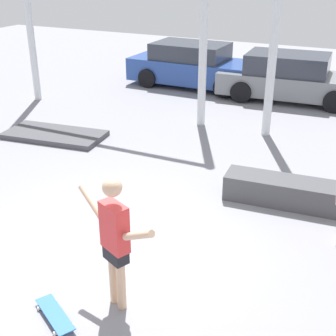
{
  "coord_description": "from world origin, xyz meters",
  "views": [
    {
      "loc": [
        3.33,
        -4.96,
        3.99
      ],
      "look_at": [
        0.31,
        1.31,
        0.79
      ],
      "focal_mm": 50.0,
      "sensor_mm": 36.0,
      "label": 1
    }
  ],
  "objects_px": {
    "manual_pad": "(55,135)",
    "parked_car_grey": "(290,78)",
    "skateboard": "(55,314)",
    "skateboarder": "(115,236)",
    "grind_box": "(282,191)",
    "parked_car_blue": "(194,66)"
  },
  "relations": [
    {
      "from": "skateboard",
      "to": "manual_pad",
      "type": "xyz_separation_m",
      "value": [
        -3.86,
        4.92,
        -0.0
      ]
    },
    {
      "from": "skateboarder",
      "to": "grind_box",
      "type": "bearing_deg",
      "value": 95.2
    },
    {
      "from": "grind_box",
      "to": "manual_pad",
      "type": "relative_size",
      "value": 0.84
    },
    {
      "from": "parked_car_grey",
      "to": "grind_box",
      "type": "bearing_deg",
      "value": -82.2
    },
    {
      "from": "parked_car_blue",
      "to": "skateboarder",
      "type": "bearing_deg",
      "value": -71.07
    },
    {
      "from": "parked_car_blue",
      "to": "skateboard",
      "type": "bearing_deg",
      "value": -74.65
    },
    {
      "from": "skateboarder",
      "to": "manual_pad",
      "type": "xyz_separation_m",
      "value": [
        -4.41,
        4.36,
        -0.93
      ]
    },
    {
      "from": "grind_box",
      "to": "parked_car_blue",
      "type": "relative_size",
      "value": 0.47
    },
    {
      "from": "skateboard",
      "to": "grind_box",
      "type": "xyz_separation_m",
      "value": [
        1.76,
        4.05,
        0.16
      ]
    },
    {
      "from": "manual_pad",
      "to": "parked_car_grey",
      "type": "relative_size",
      "value": 0.55
    },
    {
      "from": "manual_pad",
      "to": "parked_car_grey",
      "type": "xyz_separation_m",
      "value": [
        4.31,
        5.59,
        0.59
      ]
    },
    {
      "from": "manual_pad",
      "to": "parked_car_grey",
      "type": "height_order",
      "value": "parked_car_grey"
    },
    {
      "from": "skateboarder",
      "to": "grind_box",
      "type": "distance_m",
      "value": 3.78
    },
    {
      "from": "skateboard",
      "to": "parked_car_blue",
      "type": "distance_m",
      "value": 11.09
    },
    {
      "from": "skateboard",
      "to": "grind_box",
      "type": "relative_size",
      "value": 0.38
    },
    {
      "from": "manual_pad",
      "to": "skateboarder",
      "type": "bearing_deg",
      "value": -44.68
    },
    {
      "from": "skateboarder",
      "to": "parked_car_grey",
      "type": "height_order",
      "value": "skateboarder"
    },
    {
      "from": "skateboard",
      "to": "parked_car_blue",
      "type": "height_order",
      "value": "parked_car_blue"
    },
    {
      "from": "skateboard",
      "to": "manual_pad",
      "type": "distance_m",
      "value": 6.25
    },
    {
      "from": "grind_box",
      "to": "parked_car_grey",
      "type": "relative_size",
      "value": 0.46
    },
    {
      "from": "grind_box",
      "to": "parked_car_grey",
      "type": "bearing_deg",
      "value": 101.5
    },
    {
      "from": "skateboarder",
      "to": "skateboard",
      "type": "bearing_deg",
      "value": -110.38
    }
  ]
}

